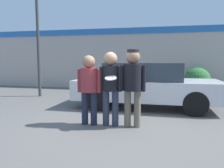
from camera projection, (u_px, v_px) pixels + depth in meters
name	position (u px, v px, depth m)	size (l,w,h in m)	color
ground_plane	(115.00, 125.00, 5.03)	(56.00, 56.00, 0.00)	#5B5956
storefront_building	(142.00, 58.00, 10.95)	(24.00, 0.22, 3.10)	#B2A89E
person_left	(89.00, 84.00, 5.01)	(0.56, 0.39, 1.61)	#1E2338
person_middle_with_frisbee	(111.00, 82.00, 4.93)	(0.51, 0.54, 1.69)	#2D3347
person_right	(133.00, 80.00, 4.83)	(0.57, 0.40, 1.74)	#665B4C
parked_car_near	(145.00, 85.00, 6.88)	(4.42, 1.81, 1.42)	silver
street_lamp	(40.00, 4.00, 8.66)	(1.06, 0.35, 6.18)	#38383D
shrub	(197.00, 81.00, 9.74)	(1.17, 1.17, 1.17)	#2D6B33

